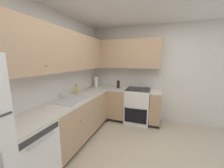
# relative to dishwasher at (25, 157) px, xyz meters

# --- Properties ---
(wall_back) EXTENTS (3.96, 0.05, 2.53)m
(wall_back) POSITION_rel_dishwasher_xyz_m (0.73, 0.33, 0.84)
(wall_back) COLOR silver
(wall_back) RESTS_ON ground_plane
(wall_right) EXTENTS (0.05, 3.64, 2.53)m
(wall_right) POSITION_rel_dishwasher_xyz_m (2.69, -1.47, 0.84)
(wall_right) COLOR silver
(wall_right) RESTS_ON ground_plane
(dishwasher) EXTENTS (0.60, 0.63, 0.85)m
(dishwasher) POSITION_rel_dishwasher_xyz_m (0.00, 0.00, 0.00)
(dishwasher) COLOR white
(dishwasher) RESTS_ON ground_plane
(lower_cabinets_back) EXTENTS (1.76, 0.62, 0.85)m
(lower_cabinets_back) POSITION_rel_dishwasher_xyz_m (1.18, 0.00, 0.00)
(lower_cabinets_back) COLOR tan
(lower_cabinets_back) RESTS_ON ground_plane
(countertop_back) EXTENTS (2.96, 0.60, 0.03)m
(countertop_back) POSITION_rel_dishwasher_xyz_m (1.18, 0.00, 0.44)
(countertop_back) COLOR beige
(countertop_back) RESTS_ON lower_cabinets_back
(lower_cabinets_right) EXTENTS (0.62, 1.33, 0.85)m
(lower_cabinets_right) POSITION_rel_dishwasher_xyz_m (2.37, -0.88, 0.00)
(lower_cabinets_right) COLOR tan
(lower_cabinets_right) RESTS_ON ground_plane
(countertop_right) EXTENTS (0.60, 1.33, 0.03)m
(countertop_right) POSITION_rel_dishwasher_xyz_m (2.36, -0.88, 0.44)
(countertop_right) COLOR beige
(countertop_right) RESTS_ON lower_cabinets_right
(oven_range) EXTENTS (0.68, 0.62, 1.03)m
(oven_range) POSITION_rel_dishwasher_xyz_m (2.38, -1.06, 0.03)
(oven_range) COLOR white
(oven_range) RESTS_ON ground_plane
(upper_cabinets_back) EXTENTS (2.64, 0.34, 0.74)m
(upper_cabinets_back) POSITION_rel_dishwasher_xyz_m (1.02, 0.14, 1.37)
(upper_cabinets_back) COLOR tan
(upper_cabinets_right) EXTENTS (0.32, 1.88, 0.74)m
(upper_cabinets_right) POSITION_rel_dishwasher_xyz_m (2.50, -0.64, 1.37)
(upper_cabinets_right) COLOR tan
(sink) EXTENTS (0.67, 0.40, 0.10)m
(sink) POSITION_rel_dishwasher_xyz_m (1.03, -0.03, 0.42)
(sink) COLOR #B7B7BC
(sink) RESTS_ON countertop_back
(faucet) EXTENTS (0.07, 0.16, 0.20)m
(faucet) POSITION_rel_dishwasher_xyz_m (1.03, 0.18, 0.58)
(faucet) COLOR silver
(faucet) RESTS_ON countertop_back
(soap_bottle) EXTENTS (0.05, 0.05, 0.22)m
(soap_bottle) POSITION_rel_dishwasher_xyz_m (1.44, 0.18, 0.56)
(soap_bottle) COLOR gold
(soap_bottle) RESTS_ON countertop_back
(paper_towel_roll) EXTENTS (0.11, 0.11, 0.35)m
(paper_towel_roll) POSITION_rel_dishwasher_xyz_m (2.38, 0.16, 0.60)
(paper_towel_roll) COLOR white
(paper_towel_roll) RESTS_ON countertop_back
(oil_bottle) EXTENTS (0.08, 0.08, 0.22)m
(oil_bottle) POSITION_rel_dishwasher_xyz_m (2.36, -0.52, 0.56)
(oil_bottle) COLOR black
(oil_bottle) RESTS_ON countertop_right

